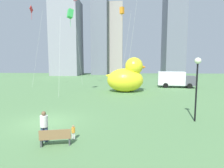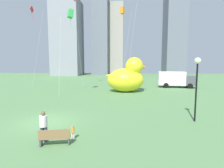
{
  "view_description": "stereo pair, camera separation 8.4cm",
  "coord_description": "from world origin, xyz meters",
  "px_view_note": "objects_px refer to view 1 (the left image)",
  "views": [
    {
      "loc": [
        5.63,
        -12.61,
        4.26
      ],
      "look_at": [
        4.44,
        5.57,
        2.23
      ],
      "focal_mm": 28.91,
      "sensor_mm": 36.0,
      "label": 1
    },
    {
      "loc": [
        5.71,
        -12.6,
        4.26
      ],
      "look_at": [
        4.44,
        5.57,
        2.23
      ],
      "focal_mm": 28.91,
      "sensor_mm": 36.0,
      "label": 2
    }
  ],
  "objects_px": {
    "person_child": "(73,132)",
    "kite_orange": "(122,11)",
    "person_adult": "(44,125)",
    "box_truck": "(175,79)",
    "park_bench": "(55,137)",
    "kite_red": "(32,14)",
    "giant_inflatable_duck": "(127,77)",
    "kite_green": "(70,14)",
    "lamppost": "(197,74)"
  },
  "relations": [
    {
      "from": "kite_green",
      "to": "kite_red",
      "type": "height_order",
      "value": "kite_red"
    },
    {
      "from": "person_adult",
      "to": "lamppost",
      "type": "bearing_deg",
      "value": 23.17
    },
    {
      "from": "person_adult",
      "to": "kite_red",
      "type": "height_order",
      "value": "kite_red"
    },
    {
      "from": "lamppost",
      "to": "kite_red",
      "type": "distance_m",
      "value": 28.7
    },
    {
      "from": "kite_orange",
      "to": "kite_red",
      "type": "xyz_separation_m",
      "value": [
        -15.27,
        -1.45,
        -0.54
      ]
    },
    {
      "from": "kite_red",
      "to": "person_adult",
      "type": "bearing_deg",
      "value": -62.21
    },
    {
      "from": "kite_orange",
      "to": "giant_inflatable_duck",
      "type": "bearing_deg",
      "value": -80.16
    },
    {
      "from": "kite_red",
      "to": "giant_inflatable_duck",
      "type": "bearing_deg",
      "value": -11.5
    },
    {
      "from": "kite_orange",
      "to": "box_truck",
      "type": "bearing_deg",
      "value": 6.38
    },
    {
      "from": "person_child",
      "to": "kite_orange",
      "type": "xyz_separation_m",
      "value": [
        2.43,
        22.58,
        12.83
      ]
    },
    {
      "from": "kite_green",
      "to": "lamppost",
      "type": "bearing_deg",
      "value": -40.76
    },
    {
      "from": "giant_inflatable_duck",
      "to": "kite_orange",
      "type": "bearing_deg",
      "value": 99.84
    },
    {
      "from": "park_bench",
      "to": "lamppost",
      "type": "distance_m",
      "value": 10.46
    },
    {
      "from": "park_bench",
      "to": "person_adult",
      "type": "bearing_deg",
      "value": 148.56
    },
    {
      "from": "person_child",
      "to": "box_truck",
      "type": "height_order",
      "value": "box_truck"
    },
    {
      "from": "park_bench",
      "to": "kite_green",
      "type": "xyz_separation_m",
      "value": [
        -3.57,
        15.34,
        10.31
      ]
    },
    {
      "from": "person_adult",
      "to": "person_child",
      "type": "distance_m",
      "value": 1.63
    },
    {
      "from": "person_child",
      "to": "kite_orange",
      "type": "distance_m",
      "value": 26.08
    },
    {
      "from": "kite_green",
      "to": "kite_red",
      "type": "relative_size",
      "value": 0.82
    },
    {
      "from": "person_child",
      "to": "park_bench",
      "type": "bearing_deg",
      "value": -131.68
    },
    {
      "from": "park_bench",
      "to": "person_child",
      "type": "bearing_deg",
      "value": 48.32
    },
    {
      "from": "park_bench",
      "to": "box_truck",
      "type": "distance_m",
      "value": 27.67
    },
    {
      "from": "box_truck",
      "to": "kite_orange",
      "type": "distance_m",
      "value": 15.35
    },
    {
      "from": "kite_red",
      "to": "box_truck",
      "type": "bearing_deg",
      "value": 5.79
    },
    {
      "from": "person_child",
      "to": "box_truck",
      "type": "distance_m",
      "value": 26.62
    },
    {
      "from": "giant_inflatable_duck",
      "to": "kite_orange",
      "type": "height_order",
      "value": "kite_orange"
    },
    {
      "from": "giant_inflatable_duck",
      "to": "lamppost",
      "type": "distance_m",
      "value": 14.92
    },
    {
      "from": "park_bench",
      "to": "kite_green",
      "type": "height_order",
      "value": "kite_green"
    },
    {
      "from": "person_adult",
      "to": "kite_green",
      "type": "distance_m",
      "value": 18.03
    },
    {
      "from": "person_child",
      "to": "person_adult",
      "type": "bearing_deg",
      "value": -168.48
    },
    {
      "from": "kite_green",
      "to": "kite_orange",
      "type": "distance_m",
      "value": 10.78
    },
    {
      "from": "box_truck",
      "to": "kite_green",
      "type": "distance_m",
      "value": 20.99
    },
    {
      "from": "person_adult",
      "to": "box_truck",
      "type": "bearing_deg",
      "value": 60.3
    },
    {
      "from": "giant_inflatable_duck",
      "to": "lamppost",
      "type": "bearing_deg",
      "value": -70.8
    },
    {
      "from": "giant_inflatable_duck",
      "to": "kite_green",
      "type": "relative_size",
      "value": 0.55
    },
    {
      "from": "person_adult",
      "to": "kite_red",
      "type": "xyz_separation_m",
      "value": [
        -11.3,
        21.44,
        11.81
      ]
    },
    {
      "from": "box_truck",
      "to": "kite_orange",
      "type": "xyz_separation_m",
      "value": [
        -9.71,
        -1.09,
        11.84
      ]
    },
    {
      "from": "kite_green",
      "to": "kite_orange",
      "type": "xyz_separation_m",
      "value": [
        6.72,
        8.04,
        2.52
      ]
    },
    {
      "from": "park_bench",
      "to": "box_truck",
      "type": "height_order",
      "value": "box_truck"
    },
    {
      "from": "person_child",
      "to": "giant_inflatable_duck",
      "type": "distance_m",
      "value": 18.24
    },
    {
      "from": "person_adult",
      "to": "kite_orange",
      "type": "bearing_deg",
      "value": 80.18
    },
    {
      "from": "person_child",
      "to": "box_truck",
      "type": "bearing_deg",
      "value": 62.83
    },
    {
      "from": "box_truck",
      "to": "kite_orange",
      "type": "height_order",
      "value": "kite_orange"
    },
    {
      "from": "kite_orange",
      "to": "kite_red",
      "type": "distance_m",
      "value": 15.34
    },
    {
      "from": "giant_inflatable_duck",
      "to": "lamppost",
      "type": "relative_size",
      "value": 1.34
    },
    {
      "from": "person_child",
      "to": "kite_green",
      "type": "distance_m",
      "value": 18.33
    },
    {
      "from": "box_truck",
      "to": "kite_green",
      "type": "relative_size",
      "value": 0.58
    },
    {
      "from": "giant_inflatable_duck",
      "to": "box_truck",
      "type": "height_order",
      "value": "giant_inflatable_duck"
    },
    {
      "from": "kite_green",
      "to": "box_truck",
      "type": "bearing_deg",
      "value": 29.05
    },
    {
      "from": "kite_orange",
      "to": "park_bench",
      "type": "bearing_deg",
      "value": -97.68
    }
  ]
}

